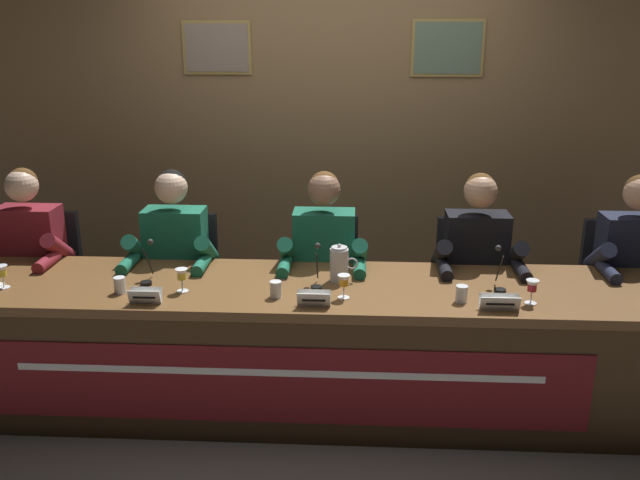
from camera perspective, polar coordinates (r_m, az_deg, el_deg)
name	(u,v)px	position (r m, az deg, el deg)	size (l,w,h in m)	color
ground_plane	(320,405)	(3.93, 0.00, -13.68)	(12.00, 12.00, 0.00)	#70665B
wall_back_panelled	(331,132)	(4.93, 0.95, 9.03)	(5.94, 0.14, 2.60)	#937047
conference_table	(318,331)	(3.58, -0.19, -7.68)	(4.74, 0.78, 0.73)	brown
chair_far_left	(46,287)	(4.67, -22.00, -3.68)	(0.44, 0.44, 0.92)	black
panelist_far_left	(26,256)	(4.41, -23.47, -1.25)	(0.51, 0.48, 1.24)	black
juice_glass_far_left	(2,272)	(3.91, -25.17, -2.48)	(0.06, 0.06, 0.12)	white
chair_left	(184,290)	(4.37, -11.34, -4.12)	(0.44, 0.44, 0.92)	black
panelist_left	(173,259)	(4.09, -12.25, -1.56)	(0.51, 0.48, 1.24)	black
nameplate_left	(145,296)	(3.47, -14.48, -4.59)	(0.16, 0.06, 0.08)	white
juice_glass_left	(182,276)	(3.56, -11.54, -2.97)	(0.06, 0.06, 0.12)	white
water_cup_left	(120,286)	(3.64, -16.47, -3.72)	(0.06, 0.06, 0.08)	silver
microphone_left	(148,269)	(3.73, -14.28, -2.39)	(0.06, 0.17, 0.22)	black
chair_center	(325,293)	(4.24, 0.41, -4.44)	(0.44, 0.44, 0.92)	black
panelist_center	(323,262)	(3.95, 0.29, -1.82)	(0.51, 0.48, 1.24)	black
nameplate_center	(314,299)	(3.33, -0.52, -4.97)	(0.16, 0.06, 0.08)	white
juice_glass_center	(344,282)	(3.41, 2.01, -3.55)	(0.06, 0.06, 0.12)	white
water_cup_center	(276,290)	(3.44, -3.74, -4.22)	(0.06, 0.06, 0.08)	silver
microphone_center	(317,274)	(3.55, -0.27, -2.84)	(0.06, 0.17, 0.22)	black
chair_right	(469,295)	(4.30, 12.38, -4.57)	(0.44, 0.44, 0.92)	black
panelist_right	(477,264)	(4.01, 13.07, -2.00)	(0.51, 0.48, 1.24)	black
nameplate_right	(500,303)	(3.39, 14.85, -5.12)	(0.19, 0.06, 0.08)	white
juice_glass_right	(532,287)	(3.50, 17.39, -3.82)	(0.06, 0.06, 0.12)	white
water_cup_right	(462,295)	(3.45, 11.80, -4.52)	(0.06, 0.06, 0.08)	silver
microphone_right	(500,276)	(3.64, 14.85, -2.96)	(0.06, 0.17, 0.22)	black
chair_far_right	(616,298)	(4.53, 23.57, -4.52)	(0.44, 0.44, 0.92)	black
panelist_far_right	(635,267)	(4.26, 24.92, -2.08)	(0.51, 0.48, 1.24)	black
water_pitcher_central	(339,264)	(3.63, 1.64, -2.04)	(0.15, 0.10, 0.21)	silver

